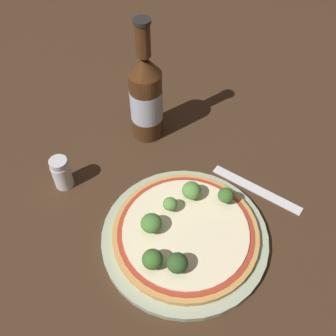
{
  "coord_description": "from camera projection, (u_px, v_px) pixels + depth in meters",
  "views": [
    {
      "loc": [
        -0.2,
        -0.26,
        0.57
      ],
      "look_at": [
        0.02,
        0.1,
        0.06
      ],
      "focal_mm": 42.0,
      "sensor_mm": 36.0,
      "label": 1
    }
  ],
  "objects": [
    {
      "name": "pepper_shaker",
      "position": [
        62.0,
        173.0,
        0.7
      ],
      "size": [
        0.03,
        0.03,
        0.06
      ],
      "color": "silver",
      "rests_on": "ground_plane"
    },
    {
      "name": "broccoli_floret_5",
      "position": [
        177.0,
        263.0,
        0.57
      ],
      "size": [
        0.03,
        0.03,
        0.03
      ],
      "color": "#7A9E5B",
      "rests_on": "pizza"
    },
    {
      "name": "broccoli_floret_1",
      "position": [
        170.0,
        204.0,
        0.64
      ],
      "size": [
        0.02,
        0.02,
        0.03
      ],
      "color": "#7A9E5B",
      "rests_on": "pizza"
    },
    {
      "name": "ground_plane",
      "position": [
        189.0,
        236.0,
        0.65
      ],
      "size": [
        3.0,
        3.0,
        0.0
      ],
      "primitive_type": "plane",
      "color": "#3D2819"
    },
    {
      "name": "pizza",
      "position": [
        185.0,
        231.0,
        0.63
      ],
      "size": [
        0.24,
        0.24,
        0.01
      ],
      "color": "tan",
      "rests_on": "plate"
    },
    {
      "name": "beer_bottle",
      "position": [
        146.0,
        97.0,
        0.74
      ],
      "size": [
        0.06,
        0.06,
        0.25
      ],
      "color": "#472814",
      "rests_on": "ground_plane"
    },
    {
      "name": "broccoli_floret_2",
      "position": [
        153.0,
        259.0,
        0.57
      ],
      "size": [
        0.03,
        0.03,
        0.03
      ],
      "color": "#7A9E5B",
      "rests_on": "pizza"
    },
    {
      "name": "plate",
      "position": [
        184.0,
        236.0,
        0.64
      ],
      "size": [
        0.27,
        0.27,
        0.01
      ],
      "color": "#A3B293",
      "rests_on": "ground_plane"
    },
    {
      "name": "fork",
      "position": [
        256.0,
        189.0,
        0.71
      ],
      "size": [
        0.08,
        0.17,
        0.0
      ],
      "rotation": [
        0.0,
        0.0,
        1.97
      ],
      "color": "silver",
      "rests_on": "ground_plane"
    },
    {
      "name": "broccoli_floret_0",
      "position": [
        226.0,
        195.0,
        0.65
      ],
      "size": [
        0.03,
        0.03,
        0.03
      ],
      "color": "#7A9E5B",
      "rests_on": "pizza"
    },
    {
      "name": "broccoli_floret_3",
      "position": [
        151.0,
        223.0,
        0.61
      ],
      "size": [
        0.03,
        0.03,
        0.03
      ],
      "color": "#7A9E5B",
      "rests_on": "pizza"
    },
    {
      "name": "broccoli_floret_4",
      "position": [
        191.0,
        191.0,
        0.65
      ],
      "size": [
        0.03,
        0.03,
        0.03
      ],
      "color": "#7A9E5B",
      "rests_on": "pizza"
    }
  ]
}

